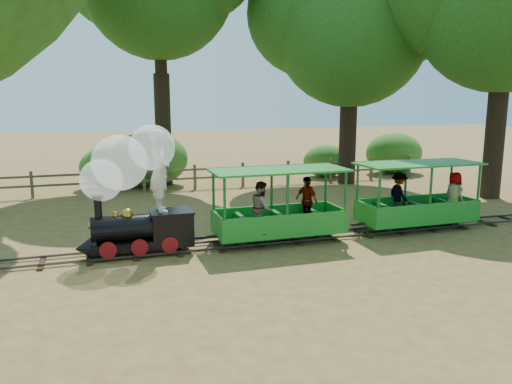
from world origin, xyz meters
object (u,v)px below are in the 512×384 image
object	(u,v)px
carriage_rear	(418,201)
fence	(219,174)
carriage_front	(280,212)
locomotive	(132,181)

from	to	relation	value
carriage_rear	fence	size ratio (longest dim) A/B	0.19
carriage_front	carriage_rear	size ratio (longest dim) A/B	1.00
fence	locomotive	bearing A→B (deg)	-116.63
carriage_front	fence	world-z (taller)	carriage_front
locomotive	fence	xyz separation A→B (m)	(3.98, 7.93, -1.17)
fence	carriage_front	bearing A→B (deg)	-92.85
locomotive	fence	size ratio (longest dim) A/B	0.17
locomotive	carriage_rear	world-z (taller)	locomotive
locomotive	carriage_front	bearing A→B (deg)	-1.81
carriage_front	carriage_rear	xyz separation A→B (m)	(4.13, 0.06, -0.00)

